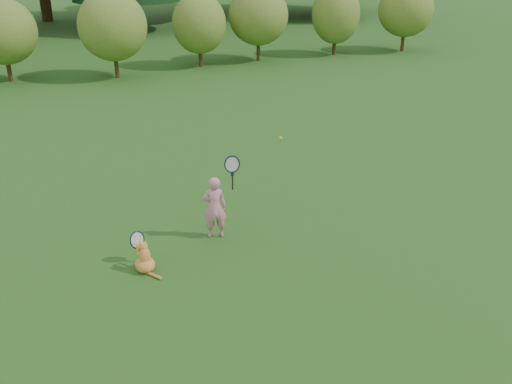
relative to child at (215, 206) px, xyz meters
name	(u,v)px	position (x,y,z in m)	size (l,w,h in m)	color
ground	(265,257)	(0.44, -0.90, -0.54)	(100.00, 100.00, 0.00)	#1F5317
shrub_row	(106,35)	(0.44, 12.10, 0.86)	(28.00, 3.00, 2.80)	#566820
child	(215,206)	(0.00, 0.00, 0.00)	(0.59, 0.33, 1.53)	pink
cat	(144,255)	(-1.26, -0.55, -0.30)	(0.35, 0.63, 0.64)	orange
tennis_ball	(281,138)	(1.60, 1.05, 0.57)	(0.06, 0.06, 0.06)	#B9C817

